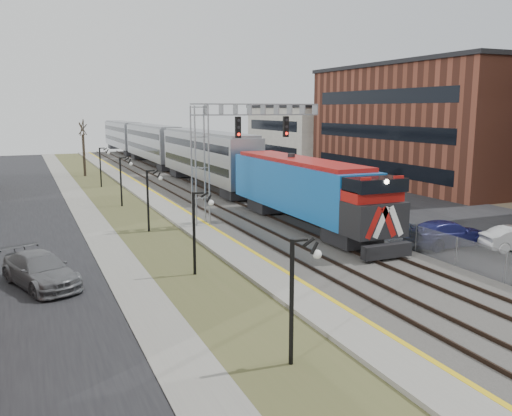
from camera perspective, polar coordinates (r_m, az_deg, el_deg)
street_west at (r=41.53m, az=-23.46°, el=-1.26°), size 7.00×120.00×0.04m
sidewalk at (r=41.73m, az=-17.29°, el=-0.79°), size 2.00×120.00×0.08m
grass_median at (r=42.14m, az=-13.24°, el=-0.50°), size 4.00×120.00×0.06m
platform at (r=42.73m, az=-9.28°, el=-0.09°), size 2.00×120.00×0.24m
ballast_bed at (r=44.19m, az=-2.99°, el=0.35°), size 8.00×120.00×0.20m
parking_lot at (r=49.61m, az=10.11°, el=1.21°), size 16.00×120.00×0.04m
platform_edge at (r=42.92m, az=-8.15°, el=0.16°), size 0.24×120.00×0.01m
track_near at (r=43.51m, az=-5.46°, el=0.39°), size 1.58×120.00×0.15m
track_far at (r=44.69m, az=-1.19°, el=0.70°), size 1.58×120.00×0.15m
train at (r=68.41m, az=-9.31°, el=6.16°), size 3.00×85.85×5.33m
signal_gantry at (r=36.05m, az=-3.32°, el=6.87°), size 9.00×1.07×8.15m
lampposts at (r=25.77m, az=-6.72°, el=-2.65°), size 0.14×62.14×4.00m
fence at (r=45.68m, az=1.95°, el=1.58°), size 0.04×120.00×1.60m
buildings_east at (r=55.33m, az=24.90°, el=7.90°), size 16.00×76.00×15.00m
bare_trees at (r=45.02m, az=-25.21°, el=2.91°), size 12.30×42.30×5.95m
car_lot_d at (r=32.71m, az=19.46°, el=-2.64°), size 5.18×2.17×1.50m
car_lot_e at (r=49.92m, az=5.46°, el=2.12°), size 3.94×1.72×1.32m
car_street_b at (r=25.90m, az=-21.76°, el=-6.16°), size 3.68×5.44×1.46m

